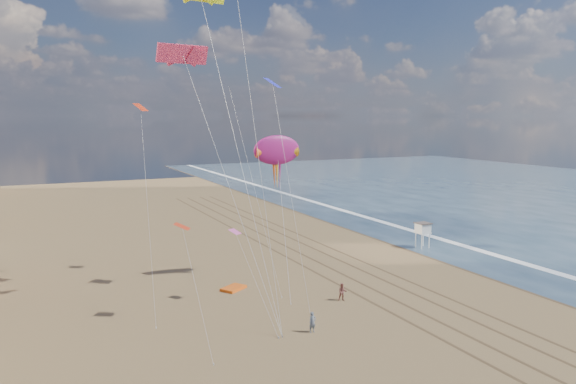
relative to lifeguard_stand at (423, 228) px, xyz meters
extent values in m
plane|color=brown|center=(-17.46, -31.57, -2.60)|extent=(260.00, 260.00, 0.00)
plane|color=#42301E|center=(1.54, 8.43, -2.60)|extent=(260.00, 260.00, 0.00)
plane|color=white|center=(5.74, 8.43, -2.60)|extent=(260.00, 260.00, 0.00)
cube|color=brown|center=(-18.66, -1.57, -2.59)|extent=(0.28, 120.00, 0.01)
cube|color=brown|center=(-16.26, -1.57, -2.59)|extent=(0.28, 120.00, 0.01)
cube|color=brown|center=(-13.46, -1.57, -2.59)|extent=(0.28, 120.00, 0.01)
cube|color=brown|center=(-11.26, -1.57, -2.59)|extent=(0.28, 120.00, 0.01)
cylinder|color=silver|center=(-0.62, -0.62, -1.67)|extent=(0.12, 0.12, 1.87)
cylinder|color=silver|center=(0.62, -0.62, -1.67)|extent=(0.12, 0.12, 1.87)
cylinder|color=silver|center=(-0.62, 0.62, -1.67)|extent=(0.12, 0.12, 1.87)
cylinder|color=silver|center=(0.62, 0.62, -1.67)|extent=(0.12, 0.12, 1.87)
cube|color=silver|center=(0.00, 0.00, -0.58)|extent=(1.66, 1.66, 0.12)
cube|color=silver|center=(0.00, 0.00, 0.05)|extent=(1.56, 1.56, 1.14)
cube|color=#473D38|center=(0.00, 0.00, 0.72)|extent=(1.87, 1.87, 0.10)
cube|color=orange|center=(-29.15, -6.58, -2.46)|extent=(2.95, 2.69, 0.28)
ellipsoid|color=#9A176A|center=(-23.20, -4.15, 11.29)|extent=(4.88, 0.92, 2.90)
cone|color=#E75815|center=(-24.94, -4.15, 11.07)|extent=(1.31, 1.09, 1.09)
cone|color=#FFAA1A|center=(-21.46, -4.15, 11.07)|extent=(1.31, 1.09, 1.09)
cylinder|color=silver|center=(-24.54, -8.69, 3.80)|extent=(0.03, 0.03, 15.91)
imported|color=slate|center=(-27.19, -20.06, -1.74)|extent=(0.66, 0.47, 1.72)
imported|color=#96544C|center=(-20.92, -14.27, -1.74)|extent=(1.02, 0.92, 1.71)
cube|color=#D52F51|center=(-34.59, -9.43, 20.26)|extent=(4.75, 1.59, 1.62)
plane|color=red|center=(-35.85, -12.67, 5.60)|extent=(1.77, 1.81, 0.51)
plane|color=#E659AF|center=(-30.11, -9.89, 4.11)|extent=(1.47, 1.44, 0.38)
plane|color=red|center=(-36.95, -2.00, 15.74)|extent=(1.82, 1.80, 0.76)
plane|color=black|center=(-27.43, -1.10, 18.04)|extent=(1.59, 1.66, 0.63)
plane|color=#282CD6|center=(-25.55, -8.44, 18.05)|extent=(2.30, 2.30, 0.96)
camera|label=1|loc=(-47.66, -58.74, 14.88)|focal=35.00mm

